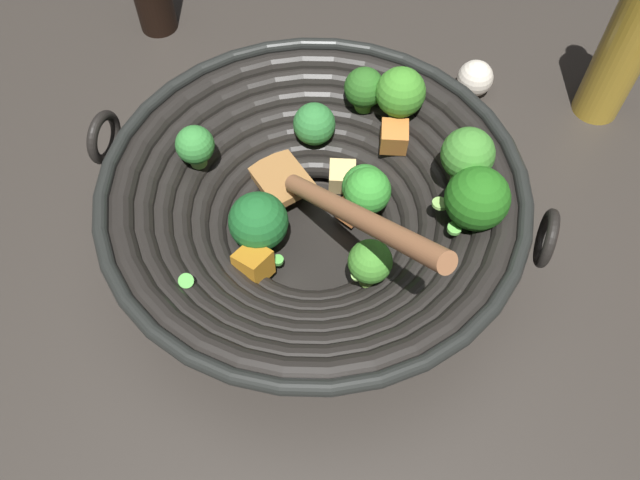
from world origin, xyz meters
TOP-DOWN VIEW (x-y plane):
  - ground_plane at (0.00, 0.00)m, footprint 4.00×4.00m
  - wok at (-0.00, -0.00)m, footprint 0.41×0.41m
  - cooking_oil_bottle at (-0.39, -0.02)m, footprint 0.05×0.05m
  - garlic_bulb at (-0.27, -0.11)m, footprint 0.04×0.04m

SIDE VIEW (x-z plane):
  - ground_plane at x=0.00m, z-range 0.00..0.00m
  - garlic_bulb at x=-0.27m, z-range 0.00..0.04m
  - wok at x=0.00m, z-range -0.04..0.17m
  - cooking_oil_bottle at x=-0.39m, z-range -0.02..0.22m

